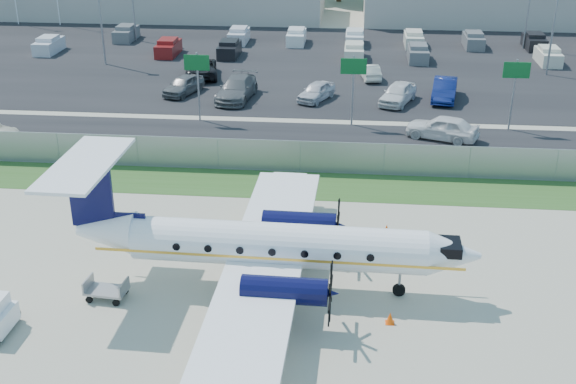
{
  "coord_description": "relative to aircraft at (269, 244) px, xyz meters",
  "views": [
    {
      "loc": [
        2.96,
        -26.15,
        17.03
      ],
      "look_at": [
        0.0,
        6.0,
        2.3
      ],
      "focal_mm": 45.0,
      "sensor_mm": 36.0,
      "label": 1
    }
  ],
  "objects": [
    {
      "name": "parked_car_e",
      "position": [
        10.54,
        28.87,
        -2.16
      ],
      "size": [
        2.54,
        5.27,
        1.67
      ],
      "primitive_type": "imported",
      "rotation": [
        0.0,
        0.0,
        -0.16
      ],
      "color": "navy",
      "rests_on": "ground"
    },
    {
      "name": "light_pole_ne",
      "position": [
        20.33,
        37.17,
        3.07
      ],
      "size": [
        0.9,
        0.35,
        9.09
      ],
      "color": "gray",
      "rests_on": "ground"
    },
    {
      "name": "parked_car_a",
      "position": [
        -10.3,
        28.51,
        -2.16
      ],
      "size": [
        3.09,
        4.75,
        1.5
      ],
      "primitive_type": "imported",
      "rotation": [
        0.0,
        0.0,
        -0.32
      ],
      "color": "#595B5E",
      "rests_on": "ground"
    },
    {
      "name": "light_pole_nw",
      "position": [
        -19.67,
        37.17,
        3.07
      ],
      "size": [
        0.9,
        0.35,
        9.09
      ],
      "color": "gray",
      "rests_on": "ground"
    },
    {
      "name": "parked_car_c",
      "position": [
        0.49,
        27.87,
        -2.16
      ],
      "size": [
        3.24,
        4.5,
        1.42
      ],
      "primitive_type": "imported",
      "rotation": [
        0.0,
        0.0,
        -0.42
      ],
      "color": "silver",
      "rests_on": "ground"
    },
    {
      "name": "parked_car_f",
      "position": [
        -9.92,
        33.89,
        -2.16
      ],
      "size": [
        3.76,
        6.18,
        1.6
      ],
      "primitive_type": "imported",
      "rotation": [
        0.0,
        0.0,
        3.34
      ],
      "color": "black",
      "rests_on": "ground"
    },
    {
      "name": "sign_right",
      "position": [
        14.33,
        22.08,
        1.45
      ],
      "size": [
        1.8,
        0.26,
        5.0
      ],
      "color": "gray",
      "rests_on": "ground"
    },
    {
      "name": "road_car_mid",
      "position": [
        9.45,
        19.78,
        -2.16
      ],
      "size": [
        5.23,
        3.56,
        1.65
      ],
      "primitive_type": "imported",
      "rotation": [
        0.0,
        0.0,
        -1.94
      ],
      "color": "silver",
      "rests_on": "ground"
    },
    {
      "name": "baggage_cart_far",
      "position": [
        -6.85,
        -1.5,
        -1.74
      ],
      "size": [
        1.83,
        1.21,
        0.91
      ],
      "color": "gray",
      "rests_on": "ground"
    },
    {
      "name": "sign_mid",
      "position": [
        3.33,
        22.08,
        1.45
      ],
      "size": [
        1.8,
        0.26,
        5.0
      ],
      "color": "gray",
      "rests_on": "ground"
    },
    {
      "name": "baggage_cart_near",
      "position": [
        -0.84,
        0.73,
        -1.68
      ],
      "size": [
        2.19,
        1.57,
        1.05
      ],
      "color": "gray",
      "rests_on": "ground"
    },
    {
      "name": "tree_line",
      "position": [
        0.33,
        73.17,
        -2.16
      ],
      "size": [
        112.0,
        6.0,
        14.0
      ],
      "primitive_type": null,
      "color": "#295218",
      "rests_on": "ground"
    },
    {
      "name": "parked_car_d",
      "position": [
        6.84,
        27.61,
        -2.16
      ],
      "size": [
        3.47,
        5.09,
        1.61
      ],
      "primitive_type": "imported",
      "rotation": [
        0.0,
        0.0,
        -0.37
      ],
      "color": "silver",
      "rests_on": "ground"
    },
    {
      "name": "access_road",
      "position": [
        0.33,
        18.17,
        -2.15
      ],
      "size": [
        170.0,
        8.0,
        0.02
      ],
      "primitive_type": "cube",
      "color": "black",
      "rests_on": "ground"
    },
    {
      "name": "parking_lot",
      "position": [
        0.33,
        39.17,
        -2.15
      ],
      "size": [
        170.0,
        32.0,
        0.02
      ],
      "primitive_type": "cube",
      "color": "black",
      "rests_on": "ground"
    },
    {
      "name": "aircraft",
      "position": [
        0.0,
        0.0,
        0.0
      ],
      "size": [
        17.99,
        17.77,
        5.6
      ],
      "color": "white",
      "rests_on": "ground"
    },
    {
      "name": "cone_starboard_wing",
      "position": [
        5.28,
        5.43,
        -1.88
      ],
      "size": [
        0.42,
        0.42,
        0.59
      ],
      "color": "#FE5008",
      "rests_on": "ground"
    },
    {
      "name": "cone_nose",
      "position": [
        5.18,
        -2.24,
        -1.92
      ],
      "size": [
        0.36,
        0.36,
        0.51
      ],
      "color": "#FE5008",
      "rests_on": "ground"
    },
    {
      "name": "ground",
      "position": [
        0.33,
        -0.83,
        -2.16
      ],
      "size": [
        170.0,
        170.0,
        0.0
      ],
      "primitive_type": "plane",
      "color": "#B5B099",
      "rests_on": "ground"
    },
    {
      "name": "grass_verge",
      "position": [
        0.33,
        11.17,
        -2.16
      ],
      "size": [
        170.0,
        4.0,
        0.02
      ],
      "primitive_type": "cube",
      "color": "#2D561E",
      "rests_on": "ground"
    },
    {
      "name": "perimeter_fence",
      "position": [
        0.33,
        13.17,
        -1.16
      ],
      "size": [
        120.0,
        0.06,
        1.99
      ],
      "color": "gray",
      "rests_on": "ground"
    },
    {
      "name": "parked_car_g",
      "position": [
        4.77,
        34.41,
        -2.16
      ],
      "size": [
        1.99,
        4.1,
        1.3
      ],
      "primitive_type": "imported",
      "rotation": [
        0.0,
        0.0,
        3.3
      ],
      "color": "beige",
      "rests_on": "ground"
    },
    {
      "name": "far_parking_rows",
      "position": [
        0.33,
        44.17,
        -2.16
      ],
      "size": [
        56.0,
        10.0,
        1.6
      ],
      "primitive_type": null,
      "color": "gray",
      "rests_on": "ground"
    },
    {
      "name": "sign_left",
      "position": [
        -7.67,
        22.08,
        1.45
      ],
      "size": [
        1.8,
        0.26,
        5.0
      ],
      "color": "gray",
      "rests_on": "ground"
    },
    {
      "name": "parked_car_b",
      "position": [
        -5.79,
        27.51,
        -2.16
      ],
      "size": [
        3.02,
        6.12,
        1.71
      ],
      "primitive_type": "imported",
      "rotation": [
        0.0,
        0.0,
        -0.11
      ],
      "color": "#595B5E",
      "rests_on": "ground"
    }
  ]
}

